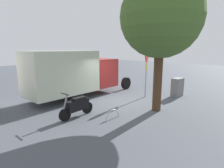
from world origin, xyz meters
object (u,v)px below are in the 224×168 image
object	(u,v)px
box_truck_near	(75,72)
stop_sign	(146,66)
street_tree	(161,18)
motorcycle	(77,106)
utility_cabinet	(177,87)
bike_rack_hoop	(113,119)

from	to	relation	value
box_truck_near	stop_sign	world-z (taller)	stop_sign
stop_sign	street_tree	xyz separation A→B (m)	(1.70, 1.91, 2.46)
motorcycle	stop_sign	distance (m)	5.27
box_truck_near	motorcycle	bearing A→B (deg)	-125.11
motorcycle	utility_cabinet	distance (m)	6.89
box_truck_near	street_tree	world-z (taller)	street_tree
street_tree	stop_sign	bearing A→B (deg)	-131.67
bike_rack_hoop	stop_sign	bearing A→B (deg)	-163.65
stop_sign	street_tree	size ratio (longest dim) A/B	0.47
street_tree	box_truck_near	bearing A→B (deg)	-72.28
bike_rack_hoop	box_truck_near	bearing A→B (deg)	-100.55
stop_sign	street_tree	distance (m)	3.55
utility_cabinet	bike_rack_hoop	distance (m)	5.79
box_truck_near	utility_cabinet	world-z (taller)	box_truck_near
box_truck_near	utility_cabinet	distance (m)	6.67
box_truck_near	bike_rack_hoop	bearing A→B (deg)	-104.77
box_truck_near	motorcycle	distance (m)	3.65
box_truck_near	stop_sign	bearing A→B (deg)	-47.11
box_truck_near	bike_rack_hoop	world-z (taller)	box_truck_near
street_tree	utility_cabinet	bearing A→B (deg)	-169.75
box_truck_near	street_tree	distance (m)	5.92
stop_sign	bike_rack_hoop	distance (m)	4.68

